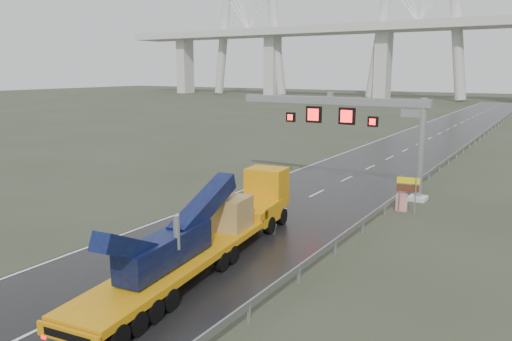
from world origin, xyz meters
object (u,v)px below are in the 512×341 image
Objects in this scene: sign_gantry at (356,118)px; striped_barrier at (402,202)px; heavy_haul_truck at (218,225)px; exit_sign_pair at (408,188)px.

sign_gantry is 7.57m from striped_barrier.
heavy_haul_truck is 14.79× the size of striped_barrier.
heavy_haul_truck is at bearing -128.36° from exit_sign_pair.
sign_gantry is at bearing 131.24° from exit_sign_pair.
sign_gantry reaches higher than striped_barrier.
sign_gantry is 16.55m from heavy_haul_truck.
exit_sign_pair is at bearing -42.46° from striped_barrier.
exit_sign_pair is 1.22m from striped_barrier.
exit_sign_pair is (5.97, 12.35, 0.13)m from heavy_haul_truck.
sign_gantry is at bearing 79.14° from heavy_haul_truck.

